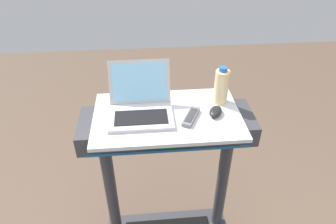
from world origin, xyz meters
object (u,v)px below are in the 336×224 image
laptop (141,105)px  computer_mouse (216,112)px  tv_remote (191,117)px  water_bottle (221,86)px

laptop → computer_mouse: bearing=-3.4°
tv_remote → water_bottle: bearing=37.8°
laptop → tv_remote: size_ratio=1.92×
computer_mouse → water_bottle: 0.15m
laptop → tv_remote: laptop is taller
laptop → tv_remote: bearing=-12.5°
tv_remote → laptop: bearing=163.6°
computer_mouse → tv_remote: 0.13m
computer_mouse → tv_remote: (-0.13, -0.02, -0.01)m
laptop → water_bottle: laptop is taller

